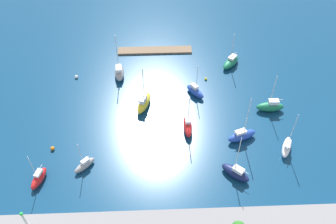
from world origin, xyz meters
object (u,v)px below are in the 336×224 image
(sailboat_navy_mid_basin, at_px, (236,172))
(sailboat_red_center_basin, at_px, (188,126))
(sailboat_gray_near_pier, at_px, (119,72))
(mooring_buoy_yellow, at_px, (206,79))
(sailboat_blue_west_end, at_px, (242,135))
(pier_dock, at_px, (155,50))
(sailboat_yellow_inner_mooring, at_px, (144,103))
(sailboat_gray_lone_north, at_px, (85,165))
(sailboat_blue_outer_mooring, at_px, (195,91))
(mooring_buoy_white, at_px, (76,77))
(sailboat_green_lone_south, at_px, (231,62))
(sailboat_white_far_north, at_px, (287,147))
(sailboat_red_off_beacon, at_px, (39,178))
(mooring_buoy_orange, at_px, (52,148))
(harbor_beacon, at_px, (24,218))
(sailboat_green_far_south, at_px, (270,106))

(sailboat_navy_mid_basin, distance_m, sailboat_red_center_basin, 14.16)
(sailboat_gray_near_pier, bearing_deg, mooring_buoy_yellow, -101.02)
(sailboat_gray_near_pier, bearing_deg, sailboat_blue_west_end, -134.34)
(pier_dock, relative_size, sailboat_blue_west_end, 1.76)
(sailboat_yellow_inner_mooring, height_order, sailboat_gray_lone_north, sailboat_yellow_inner_mooring)
(sailboat_red_center_basin, bearing_deg, mooring_buoy_yellow, 160.01)
(sailboat_blue_outer_mooring, relative_size, sailboat_blue_west_end, 0.76)
(mooring_buoy_white, bearing_deg, sailboat_green_lone_south, -174.65)
(sailboat_navy_mid_basin, distance_m, sailboat_blue_west_end, 9.20)
(sailboat_white_far_north, relative_size, mooring_buoy_white, 12.50)
(sailboat_blue_west_end, bearing_deg, sailboat_red_off_beacon, 172.47)
(mooring_buoy_orange, bearing_deg, sailboat_yellow_inner_mooring, -147.36)
(sailboat_red_center_basin, height_order, mooring_buoy_yellow, sailboat_red_center_basin)
(harbor_beacon, bearing_deg, sailboat_blue_outer_mooring, -133.36)
(mooring_buoy_yellow, bearing_deg, sailboat_yellow_inner_mooring, 30.94)
(sailboat_yellow_inner_mooring, relative_size, sailboat_navy_mid_basin, 1.00)
(harbor_beacon, distance_m, sailboat_gray_near_pier, 41.11)
(sailboat_blue_outer_mooring, height_order, mooring_buoy_white, sailboat_blue_outer_mooring)
(sailboat_blue_outer_mooring, xyz_separation_m, sailboat_gray_lone_north, (22.56, 19.69, -0.21))
(sailboat_red_center_basin, distance_m, mooring_buoy_white, 31.13)
(sailboat_gray_near_pier, bearing_deg, sailboat_white_far_north, -130.50)
(sailboat_gray_near_pier, bearing_deg, pier_dock, -45.71)
(pier_dock, height_order, sailboat_green_lone_south, sailboat_green_lone_south)
(harbor_beacon, relative_size, mooring_buoy_orange, 4.64)
(sailboat_green_lone_south, distance_m, mooring_buoy_white, 38.19)
(sailboat_red_center_basin, xyz_separation_m, sailboat_blue_west_end, (-10.64, 3.01, -0.08))
(sailboat_green_lone_south, bearing_deg, sailboat_gray_near_pier, -44.03)
(sailboat_blue_outer_mooring, relative_size, sailboat_gray_near_pier, 0.75)
(sailboat_white_far_north, bearing_deg, sailboat_gray_lone_north, 119.12)
(mooring_buoy_orange, relative_size, mooring_buoy_yellow, 1.32)
(harbor_beacon, xyz_separation_m, sailboat_green_far_south, (-45.82, -25.95, -2.47))
(sailboat_yellow_inner_mooring, distance_m, sailboat_green_far_south, 27.55)
(sailboat_yellow_inner_mooring, distance_m, sailboat_navy_mid_basin, 25.38)
(sailboat_red_off_beacon, relative_size, sailboat_white_far_north, 0.78)
(sailboat_green_far_south, bearing_deg, sailboat_red_center_basin, 15.64)
(harbor_beacon, distance_m, sailboat_red_center_basin, 34.56)
(harbor_beacon, height_order, sailboat_yellow_inner_mooring, sailboat_yellow_inner_mooring)
(harbor_beacon, distance_m, sailboat_navy_mid_basin, 36.52)
(sailboat_yellow_inner_mooring, distance_m, mooring_buoy_yellow, 17.22)
(sailboat_blue_outer_mooring, bearing_deg, sailboat_white_far_north, 6.33)
(sailboat_blue_outer_mooring, xyz_separation_m, sailboat_red_center_basin, (2.57, 10.83, 0.18))
(sailboat_yellow_inner_mooring, bearing_deg, sailboat_white_far_north, -96.00)
(sailboat_red_off_beacon, distance_m, sailboat_green_far_south, 49.15)
(sailboat_blue_outer_mooring, bearing_deg, sailboat_red_center_basin, -50.85)
(sailboat_red_center_basin, bearing_deg, sailboat_blue_west_end, 73.83)
(mooring_buoy_orange, bearing_deg, sailboat_red_off_beacon, 82.74)
(sailboat_red_center_basin, bearing_deg, sailboat_blue_outer_mooring, 166.24)
(harbor_beacon, bearing_deg, mooring_buoy_white, -92.84)
(harbor_beacon, relative_size, sailboat_green_lone_south, 0.40)
(sailboat_red_off_beacon, relative_size, mooring_buoy_white, 9.76)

